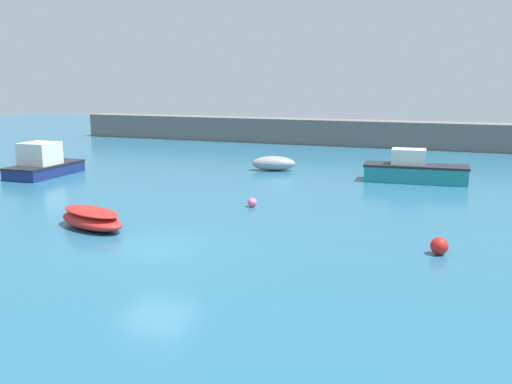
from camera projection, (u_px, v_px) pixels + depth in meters
The scene contains 8 objects.
ground_plane at pixel (157, 252), 19.01m from camera, with size 120.00×120.00×0.20m, color #235B7A.
harbor_breakwater at pixel (355, 133), 48.48m from camera, with size 52.39×2.45×2.16m, color #66605B.
rowboat_with_red_cover at pixel (92, 218), 21.53m from camera, with size 3.62×2.45×0.77m.
motorboat_with_cabin at pixel (414, 170), 31.26m from camera, with size 5.65×2.23×1.82m.
rowboat_white_midwater at pixel (274, 163), 35.28m from camera, with size 2.90×1.87×0.89m.
cabin_cruiser_white at pixel (43, 164), 33.20m from camera, with size 2.42×4.84×1.99m.
mooring_buoy_red at pixel (439, 246), 18.31m from camera, with size 0.57×0.57×0.57m, color red.
mooring_buoy_pink at pixel (252, 202), 25.19m from camera, with size 0.41×0.41×0.41m, color #EA668C.
Camera 1 is at (9.69, -15.83, 5.53)m, focal length 40.00 mm.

